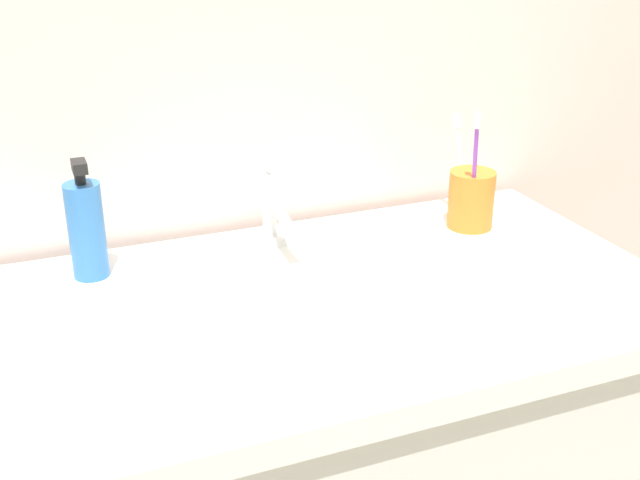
{
  "coord_description": "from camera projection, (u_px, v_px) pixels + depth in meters",
  "views": [
    {
      "loc": [
        -0.36,
        -0.94,
        1.4
      ],
      "look_at": [
        0.02,
        -0.0,
        0.96
      ],
      "focal_mm": 44.82,
      "sensor_mm": 36.0,
      "label": 1
    }
  ],
  "objects": [
    {
      "name": "tiled_wall_back",
      "position": [
        235.0,
        29.0,
        1.28
      ],
      "size": [
        2.27,
        0.04,
        2.4
      ],
      "primitive_type": "cube",
      "color": "beige",
      "rests_on": "ground"
    },
    {
      "name": "toothbrush_purple",
      "position": [
        475.0,
        165.0,
        1.3
      ],
      "size": [
        0.04,
        0.05,
        0.21
      ],
      "color": "purple",
      "rests_on": "toothbrush_cup"
    },
    {
      "name": "faucet",
      "position": [
        273.0,
        209.0,
        1.28
      ],
      "size": [
        0.02,
        0.16,
        0.13
      ],
      "color": "silver",
      "rests_on": "sink_basin"
    },
    {
      "name": "toothbrush_white",
      "position": [
        460.0,
        160.0,
        1.38
      ],
      "size": [
        0.02,
        0.05,
        0.18
      ],
      "color": "white",
      "rests_on": "toothbrush_cup"
    },
    {
      "name": "toothbrush_cup",
      "position": [
        471.0,
        199.0,
        1.36
      ],
      "size": [
        0.08,
        0.08,
        0.1
      ],
      "primitive_type": "cylinder",
      "color": "orange",
      "rests_on": "vanity_counter"
    },
    {
      "name": "sink_basin",
      "position": [
        328.0,
        331.0,
        1.13
      ],
      "size": [
        0.49,
        0.49,
        0.11
      ],
      "color": "white",
      "rests_on": "vanity_counter"
    },
    {
      "name": "soap_dispenser",
      "position": [
        86.0,
        229.0,
        1.17
      ],
      "size": [
        0.05,
        0.06,
        0.18
      ],
      "color": "#3372BF",
      "rests_on": "vanity_counter"
    }
  ]
}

